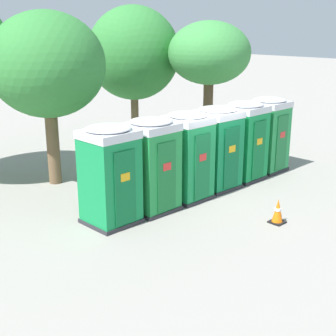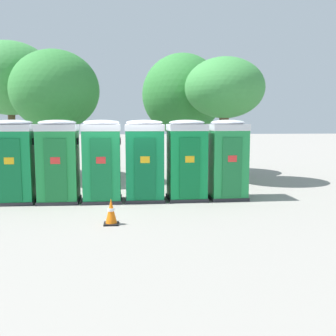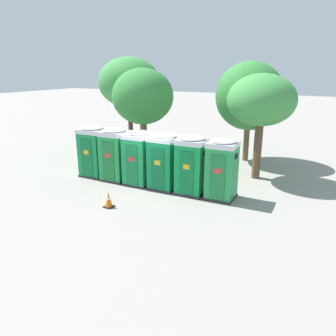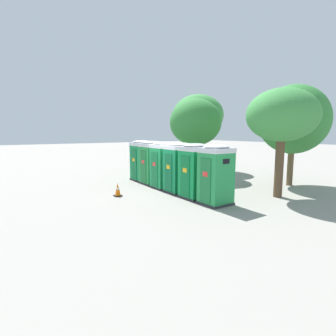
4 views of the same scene
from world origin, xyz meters
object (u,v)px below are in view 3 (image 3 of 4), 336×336
portapotty_4 (192,165)px  portapotty_5 (222,169)px  portapotty_0 (94,151)px  portapotty_3 (164,161)px  portapotty_2 (138,158)px  street_tree_3 (129,83)px  street_tree_1 (143,97)px  traffic_cone (109,200)px  portapotty_1 (115,154)px  street_tree_2 (261,101)px  street_tree_0 (249,96)px

portapotty_4 → portapotty_5: same height
portapotty_0 → portapotty_3: bearing=-0.7°
portapotty_3 → portapotty_4: (1.33, 0.00, 0.00)m
portapotty_3 → portapotty_2: bearing=-178.6°
portapotty_2 → portapotty_3: bearing=1.4°
portapotty_4 → street_tree_3: 9.74m
street_tree_1 → traffic_cone: size_ratio=8.25×
portapotty_5 → street_tree_3: size_ratio=0.42×
portapotty_1 → street_tree_3: bearing=116.9°
traffic_cone → portapotty_0: bearing=136.2°
portapotty_3 → street_tree_3: bearing=133.6°
street_tree_1 → portapotty_1: bearing=-79.3°
portapotty_4 → street_tree_3: street_tree_3 is taller
street_tree_2 → portapotty_2: bearing=-143.7°
portapotty_2 → portapotty_3: same height
street_tree_0 → traffic_cone: (-2.99, -9.30, -3.42)m
portapotty_1 → portapotty_2: (1.33, -0.03, 0.00)m
traffic_cone → portapotty_3: bearing=71.9°
street_tree_1 → street_tree_0: bearing=25.4°
portapotty_4 → street_tree_1: bearing=140.8°
street_tree_0 → street_tree_3: (-7.76, -0.43, 0.62)m
portapotty_3 → street_tree_0: (2.05, 6.43, 2.45)m
portapotty_0 → street_tree_3: bearing=106.1°
portapotty_3 → street_tree_1: (-3.38, 3.84, 2.40)m
portapotty_0 → portapotty_1: (1.33, -0.05, 0.00)m
portapotty_2 → traffic_cone: portapotty_2 is taller
portapotty_5 → portapotty_2: bearing=-178.9°
portapotty_4 → portapotty_2: bearing=-179.2°
portapotty_1 → street_tree_2: size_ratio=0.50×
portapotty_2 → portapotty_1: bearing=178.9°
portapotty_0 → portapotty_2: bearing=-1.7°
portapotty_0 → portapotty_2: 2.66m
portapotty_2 → street_tree_2: street_tree_2 is taller
portapotty_4 → traffic_cone: (-2.27, -2.88, -0.97)m
portapotty_3 → portapotty_4: size_ratio=1.00×
street_tree_2 → portapotty_1: bearing=-150.4°
street_tree_1 → street_tree_3: bearing=137.2°
portapotty_2 → street_tree_0: street_tree_0 is taller
portapotty_1 → traffic_cone: portapotty_1 is taller
street_tree_2 → portapotty_5: bearing=-101.6°
portapotty_3 → portapotty_5: bearing=0.9°
street_tree_3 → traffic_cone: 10.85m
street_tree_0 → street_tree_2: street_tree_0 is taller
traffic_cone → portapotty_2: bearing=97.8°
portapotty_3 → portapotty_5: same height
street_tree_1 → traffic_cone: (2.44, -6.72, -3.37)m
street_tree_2 → traffic_cone: size_ratio=7.86×
portapotty_1 → portapotty_4: 3.99m
portapotty_0 → street_tree_0: bearing=46.6°
portapotty_1 → street_tree_2: (6.01, 3.41, 2.49)m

